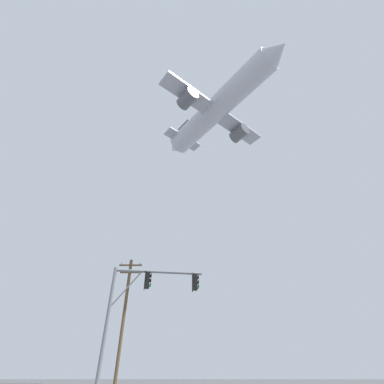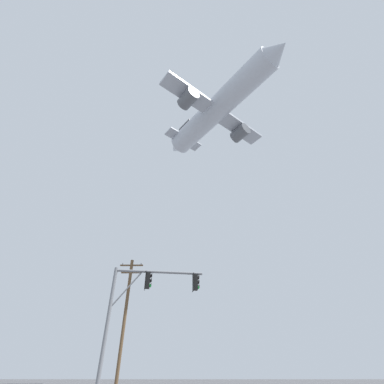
{
  "view_description": "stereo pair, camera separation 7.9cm",
  "coord_description": "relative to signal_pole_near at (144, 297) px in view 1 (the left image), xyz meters",
  "views": [
    {
      "loc": [
        -0.2,
        -6.56,
        1.12
      ],
      "look_at": [
        -0.27,
        14.79,
        15.81
      ],
      "focal_mm": 24.82,
      "sensor_mm": 36.0,
      "label": 1
    },
    {
      "loc": [
        -0.13,
        -6.56,
        1.12
      ],
      "look_at": [
        -0.27,
        14.79,
        15.81
      ],
      "focal_mm": 24.82,
      "sensor_mm": 36.0,
      "label": 2
    }
  ],
  "objects": [
    {
      "name": "signal_pole_near",
      "position": [
        0.0,
        0.0,
        0.0
      ],
      "size": [
        5.22,
        0.96,
        6.34
      ],
      "color": "slate",
      "rests_on": "ground"
    },
    {
      "name": "utility_pole",
      "position": [
        -3.14,
        9.28,
        0.72
      ],
      "size": [
        2.2,
        0.28,
        10.28
      ],
      "color": "brown",
      "rests_on": "ground"
    },
    {
      "name": "airplane",
      "position": [
        7.24,
        14.33,
        35.0
      ],
      "size": [
        20.36,
        24.27,
        7.7
      ],
      "color": "#B7BCC6"
    }
  ]
}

